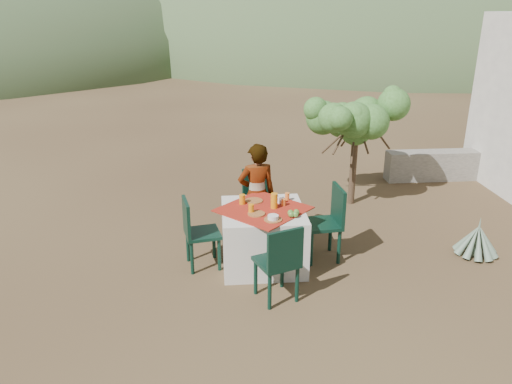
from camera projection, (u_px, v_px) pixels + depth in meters
ground at (293, 279)px, 6.09m from camera, size 160.00×160.00×0.00m
table at (263, 236)px, 6.32m from camera, size 1.30×1.30×0.76m
chair_far at (259, 196)px, 7.29m from camera, size 0.55×0.55×0.92m
chair_near at (280, 261)px, 5.46m from camera, size 0.55×0.55×0.93m
chair_left at (196, 230)px, 6.20m from camera, size 0.50×0.50×0.92m
chair_right at (329, 219)px, 6.41m from camera, size 0.49×0.49×0.98m
person at (257, 194)px, 6.78m from camera, size 0.57×0.43×1.43m
shrub_tree at (359, 124)px, 7.95m from camera, size 1.44×1.41×1.69m
agave at (477, 241)px, 6.60m from camera, size 0.58×0.56×0.61m
stone_wall at (454, 165)px, 9.43m from camera, size 2.60×0.35×0.55m
hill_near_right at (371, 43)px, 40.53m from camera, size 48.00×48.00×20.00m
hill_far_center at (184, 33)px, 54.17m from camera, size 60.00×60.00×24.00m
hill_far_right at (495, 35)px, 51.09m from camera, size 36.00×36.00×14.00m
plate_far at (254, 201)px, 6.41m from camera, size 0.23×0.23×0.01m
plate_near at (256, 214)px, 6.02m from camera, size 0.21×0.21×0.01m
glass_far at (242, 199)px, 6.31m from camera, size 0.08×0.08×0.12m
glass_near at (251, 209)px, 6.05m from camera, size 0.07×0.07×0.11m
juice_pitcher at (274, 201)px, 6.17m from camera, size 0.09×0.09×0.19m
bowl_plate at (273, 220)px, 5.86m from camera, size 0.22×0.22×0.01m
white_bowl at (273, 217)px, 5.85m from camera, size 0.13×0.13×0.05m
jar_left at (284, 202)px, 6.26m from camera, size 0.05×0.05×0.09m
jar_right at (287, 196)px, 6.45m from camera, size 0.06×0.06×0.09m
napkin_holder at (281, 200)px, 6.34m from camera, size 0.08×0.06×0.09m
fruit_cluster at (293, 213)px, 5.96m from camera, size 0.14×0.13×0.07m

